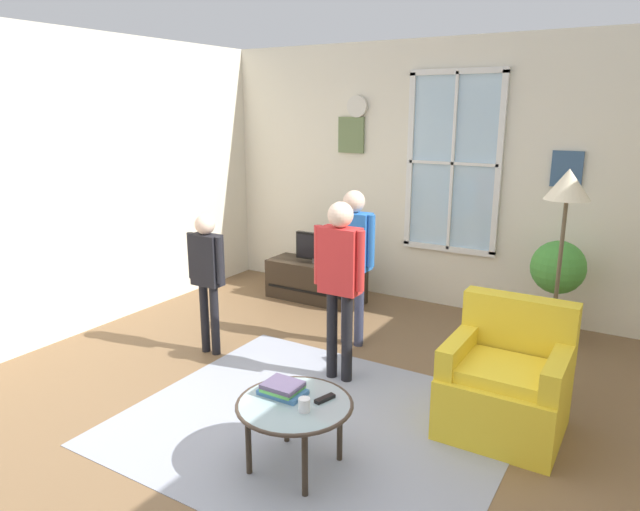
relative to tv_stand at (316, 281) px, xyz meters
name	(u,v)px	position (x,y,z in m)	size (l,w,h in m)	color
ground_plane	(279,439)	(1.27, -2.54, -0.23)	(6.01, 6.85, 0.02)	brown
back_wall	(449,176)	(1.27, 0.64, 1.20)	(5.41, 0.17, 2.82)	silver
side_wall_left	(8,195)	(-1.49, -2.54, 1.19)	(0.12, 6.25, 2.82)	silver
area_rug	(315,422)	(1.39, -2.26, -0.22)	(2.54, 2.19, 0.01)	#999EAD
tv_stand	(316,281)	(0.00, 0.00, 0.00)	(1.12, 0.44, 0.44)	#2D2319
television	(316,247)	(0.00, 0.00, 0.40)	(0.49, 0.08, 0.33)	#4C4C4C
armchair	(506,384)	(2.51, -1.64, 0.11)	(0.76, 0.74, 0.87)	yellow
coffee_table	(295,407)	(1.54, -2.74, 0.18)	(0.71, 0.71, 0.43)	#99B2B7
book_stack	(283,389)	(1.42, -2.69, 0.25)	(0.27, 0.19, 0.08)	#4479B2
cup	(304,405)	(1.64, -2.79, 0.25)	(0.07, 0.07, 0.08)	white
remote_near_books	(325,399)	(1.68, -2.62, 0.22)	(0.04, 0.14, 0.02)	black
person_black_shirt	(207,268)	(-0.04, -1.73, 0.57)	(0.38, 0.17, 1.25)	black
person_red_shirt	(340,271)	(1.19, -1.58, 0.69)	(0.44, 0.20, 1.44)	black
person_blue_shirt	(353,250)	(0.95, -0.90, 0.68)	(0.43, 0.20, 1.43)	#333851
potted_plant_by_window	(557,279)	(2.51, 0.17, 0.37)	(0.49, 0.49, 0.95)	#9E6B4C
floor_lamp	(566,208)	(2.67, -0.93, 1.21)	(0.32, 0.32, 1.71)	black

